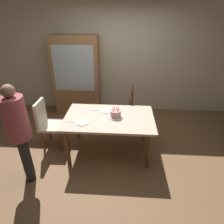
{
  "coord_description": "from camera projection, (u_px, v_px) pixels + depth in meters",
  "views": [
    {
      "loc": [
        0.24,
        -2.88,
        2.4
      ],
      "look_at": [
        0.05,
        0.0,
        0.84
      ],
      "focal_mm": 30.6,
      "sensor_mm": 36.0,
      "label": 1
    }
  ],
  "objects": [
    {
      "name": "plate_far_side",
      "position": [
        106.0,
        111.0,
        3.52
      ],
      "size": [
        0.22,
        0.22,
        0.01
      ],
      "primitive_type": "cylinder",
      "color": "white",
      "rests_on": "dining_table"
    },
    {
      "name": "birthday_cake",
      "position": [
        116.0,
        114.0,
        3.31
      ],
      "size": [
        0.28,
        0.28,
        0.18
      ],
      "color": "silver",
      "rests_on": "dining_table"
    },
    {
      "name": "back_wall",
      "position": [
        115.0,
        60.0,
        4.69
      ],
      "size": [
        6.4,
        0.1,
        2.6
      ],
      "primitive_type": "cube",
      "color": "beige",
      "rests_on": "ground"
    },
    {
      "name": "dining_table",
      "position": [
        109.0,
        121.0,
        3.37
      ],
      "size": [
        1.56,
        0.98,
        0.74
      ],
      "color": "beige",
      "rests_on": "ground"
    },
    {
      "name": "fork_far_side",
      "position": [
        97.0,
        110.0,
        3.55
      ],
      "size": [
        0.18,
        0.04,
        0.01
      ],
      "primitive_type": "cube",
      "rotation": [
        0.0,
        0.0,
        0.14
      ],
      "color": "silver",
      "rests_on": "dining_table"
    },
    {
      "name": "fork_near_celebrant",
      "position": [
        73.0,
        122.0,
        3.17
      ],
      "size": [
        0.18,
        0.04,
        0.01
      ],
      "primitive_type": "cube",
      "rotation": [
        0.0,
        0.0,
        -0.11
      ],
      "color": "silver",
      "rests_on": "dining_table"
    },
    {
      "name": "chair_spindle_back",
      "position": [
        123.0,
        110.0,
        4.16
      ],
      "size": [
        0.51,
        0.51,
        0.95
      ],
      "color": "brown",
      "rests_on": "ground"
    },
    {
      "name": "person_celebrant",
      "position": [
        19.0,
        130.0,
        2.69
      ],
      "size": [
        0.32,
        0.32,
        1.58
      ],
      "color": "#262328",
      "rests_on": "ground"
    },
    {
      "name": "chair_upholstered",
      "position": [
        48.0,
        122.0,
        3.58
      ],
      "size": [
        0.45,
        0.44,
        0.95
      ],
      "color": "beige",
      "rests_on": "ground"
    },
    {
      "name": "ground",
      "position": [
        109.0,
        150.0,
        3.68
      ],
      "size": [
        6.4,
        6.4,
        0.0
      ],
      "primitive_type": "plane",
      "color": "brown"
    },
    {
      "name": "plate_near_celebrant",
      "position": [
        82.0,
        122.0,
        3.16
      ],
      "size": [
        0.22,
        0.22,
        0.01
      ],
      "primitive_type": "cylinder",
      "color": "white",
      "rests_on": "dining_table"
    },
    {
      "name": "china_cabinet",
      "position": [
        77.0,
        76.0,
        4.65
      ],
      "size": [
        1.1,
        0.45,
        1.9
      ],
      "color": "#9E7042",
      "rests_on": "ground"
    }
  ]
}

